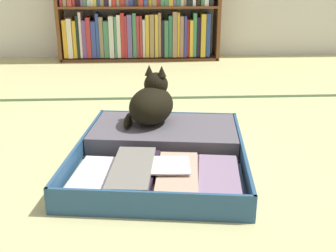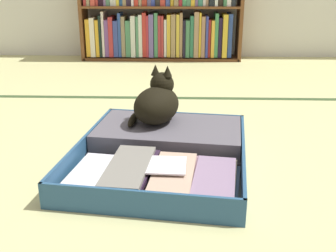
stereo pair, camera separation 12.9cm
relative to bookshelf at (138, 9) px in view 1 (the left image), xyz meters
The scene contains 5 objects.
ground_plane 2.31m from the bookshelf, 83.40° to the right, with size 10.00×10.00×0.00m, color #C5C484.
tatami_border 1.39m from the bookshelf, 78.62° to the right, with size 4.80×0.05×0.00m.
bookshelf is the anchor object (origin of this frame).
open_suitcase 2.26m from the bookshelf, 86.70° to the right, with size 0.77×0.89×0.10m.
black_cat 2.04m from the bookshelf, 87.42° to the right, with size 0.27×0.31×0.26m.
Camera 1 is at (-0.19, -1.55, 0.73)m, focal length 43.75 mm.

